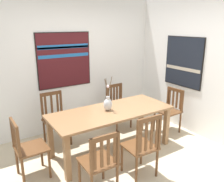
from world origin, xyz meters
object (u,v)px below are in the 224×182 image
chair_0 (142,145)px  chair_2 (55,118)px  chair_1 (27,147)px  painting_on_side_wall (184,62)px  dining_table (111,116)px  chair_3 (100,162)px  painting_on_back_wall (64,60)px  chair_5 (117,105)px  centerpiece_vase (108,103)px  chair_4 (170,109)px

chair_0 → chair_2: 1.76m
chair_1 → painting_on_side_wall: bearing=0.5°
dining_table → chair_0: 0.84m
chair_3 → painting_on_back_wall: (0.43, 2.08, 0.97)m
chair_3 → chair_5: size_ratio=1.00×
centerpiece_vase → chair_3: (-0.66, -0.86, -0.39)m
centerpiece_vase → painting_on_back_wall: bearing=100.6°
chair_2 → chair_5: 1.35m
chair_0 → painting_on_back_wall: bearing=96.9°
chair_5 → painting_on_side_wall: size_ratio=0.90×
chair_1 → painting_on_back_wall: painting_on_back_wall is taller
chair_1 → chair_4: bearing=-0.6°
chair_2 → painting_on_back_wall: size_ratio=0.87×
dining_table → painting_on_side_wall: size_ratio=2.07×
painting_on_side_wall → chair_0: bearing=-153.6°
chair_0 → chair_4: (1.42, 0.83, -0.02)m
chair_3 → chair_5: bearing=49.6°
centerpiece_vase → chair_2: bearing=130.5°
chair_2 → chair_1: bearing=-131.6°
dining_table → chair_4: size_ratio=2.33×
centerpiece_vase → chair_1: (-1.33, -0.01, -0.38)m
dining_table → chair_0: size_ratio=2.14×
chair_0 → painting_on_back_wall: size_ratio=0.89×
chair_4 → centerpiece_vase: bearing=178.4°
chair_0 → centerpiece_vase: bearing=91.6°
chair_3 → chair_4: bearing=21.3°
centerpiece_vase → painting_on_back_wall: 1.37m
centerpiece_vase → chair_2: centerpiece_vase is taller
chair_2 → painting_on_back_wall: (0.42, 0.46, 0.96)m
dining_table → chair_4: 1.40m
dining_table → painting_on_side_wall: bearing=1.6°
chair_2 → chair_5: size_ratio=1.05×
dining_table → painting_on_side_wall: 1.90m
centerpiece_vase → painting_on_side_wall: 1.87m
centerpiece_vase → chair_4: size_ratio=0.65×
painting_on_side_wall → chair_1: bearing=-179.5°
painting_on_back_wall → centerpiece_vase: bearing=-79.4°
chair_4 → chair_5: size_ratio=0.99×
chair_3 → painting_on_back_wall: bearing=78.4°
centerpiece_vase → painting_on_back_wall: (-0.23, 1.22, 0.58)m
chair_0 → painting_on_back_wall: painting_on_back_wall is taller
chair_1 → painting_on_back_wall: bearing=48.2°
chair_0 → painting_on_side_wall: 2.17m
chair_3 → painting_on_side_wall: (2.45, 0.87, 0.91)m
chair_2 → chair_4: chair_2 is taller
painting_on_back_wall → painting_on_side_wall: size_ratio=1.09×
painting_on_back_wall → chair_1: bearing=-131.8°
chair_3 → chair_5: 2.11m
chair_3 → chair_4: (2.10, 0.82, -0.00)m
painting_on_side_wall → centerpiece_vase: bearing=-179.6°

